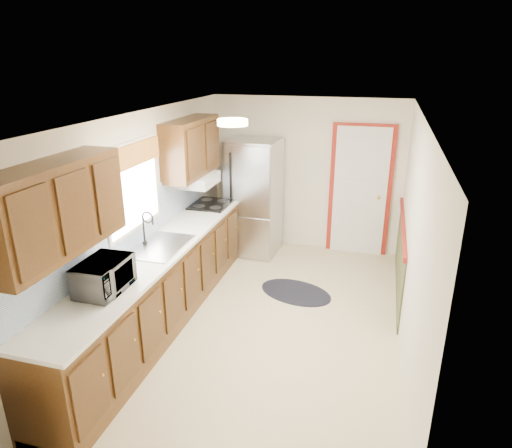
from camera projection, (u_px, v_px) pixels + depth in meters
The scene contains 8 objects.
room_shell at pixel (267, 229), 4.94m from camera, with size 3.20×5.20×2.52m.
kitchen_run at pixel (154, 260), 5.13m from camera, with size 0.63×4.00×2.20m.
back_wall_trim at pixel (368, 204), 6.79m from camera, with size 1.12×2.30×2.08m.
ceiling_fixture at pixel (233, 122), 4.44m from camera, with size 0.30×0.30×0.06m, color #FFD88C.
microwave at pixel (103, 273), 4.13m from camera, with size 0.54×0.30×0.36m, color white.
refrigerator at pixel (254, 197), 7.08m from camera, with size 0.79×0.77×1.80m.
rug at pixel (296, 292), 6.08m from camera, with size 0.99×0.64×0.01m, color black.
cooktop at pixel (211, 204), 6.60m from camera, with size 0.53×0.63×0.02m, color black.
Camera 1 is at (1.14, -4.47, 2.97)m, focal length 32.00 mm.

